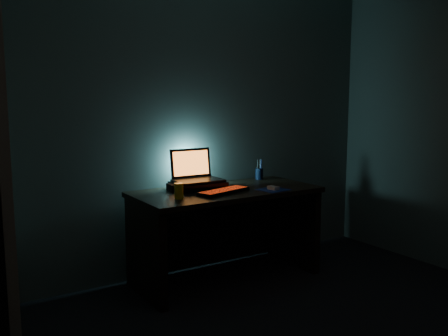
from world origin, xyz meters
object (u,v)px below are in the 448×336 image
keyboard (224,191)px  mouse (273,188)px  pen_cup (259,174)px  juice_glass (179,191)px  laptop (195,173)px  router (179,187)px

keyboard → mouse: bearing=-30.1°
mouse → pen_cup: (0.21, 0.48, 0.03)m
pen_cup → juice_glass: juice_glass is taller
laptop → router: (-0.16, -0.03, -0.09)m
pen_cup → juice_glass: 1.07m
mouse → router: bearing=141.3°
pen_cup → router: 0.86m
keyboard → pen_cup: 0.72m
laptop → mouse: laptop is taller
juice_glass → router: bearing=62.8°
keyboard → mouse: size_ratio=5.32×
juice_glass → laptop: bearing=45.4°
keyboard → juice_glass: juice_glass is taller
laptop → pen_cup: bearing=6.7°
laptop → keyboard: (0.08, -0.31, -0.11)m
keyboard → pen_cup: pen_cup is taller
keyboard → mouse: 0.42m
pen_cup → mouse: bearing=-113.8°
juice_glass → router: juice_glass is taller
mouse → juice_glass: juice_glass is taller
laptop → router: 0.19m
keyboard → mouse: (0.40, -0.11, 0.00)m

